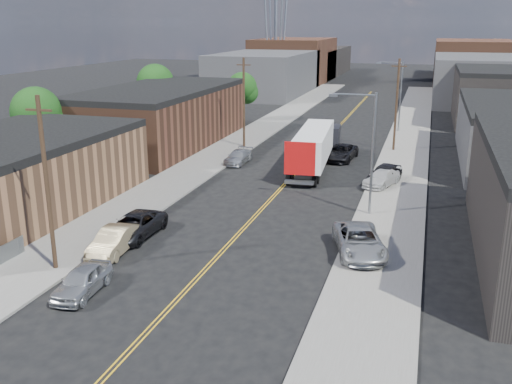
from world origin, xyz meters
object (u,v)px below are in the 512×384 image
Objects in this scene: car_left_a at (82,281)px; car_left_d at (238,157)px; car_left_b at (114,241)px; car_right_lot_b at (382,178)px; car_left_c at (134,226)px; car_ahead_truck at (341,152)px; car_right_lot_a at (359,241)px; car_right_lot_c at (384,173)px; semi_truck at (317,145)px.

car_left_a is 29.75m from car_left_d.
car_left_b is 24.42m from car_right_lot_b.
car_left_c is 0.98× the size of car_ahead_truck.
car_left_a is at bearing -98.06° from car_ahead_truck.
car_right_lot_a is at bearing 5.30° from car_left_c.
car_right_lot_c reaches higher than car_left_c.
car_right_lot_c reaches higher than car_right_lot_b.
semi_truck is 3.41× the size of car_right_lot_b.
car_left_d is 0.80× the size of car_ahead_truck.
car_left_c is at bearing -87.87° from car_left_d.
car_left_a is (-6.50, -30.21, -1.57)m from semi_truck.
car_left_d is at bearing 178.88° from semi_truck.
car_left_d is (-7.90, -0.49, -1.65)m from semi_truck.
semi_truck is 4.59m from car_ahead_truck.
car_ahead_truck reaches higher than car_left_b.
car_left_b is (-7.77, -24.84, -1.53)m from semi_truck.
car_ahead_truck is at bearing 61.09° from semi_truck.
semi_truck is 2.75× the size of car_ahead_truck.
semi_truck reaches higher than car_ahead_truck.
car_left_d is at bearing -176.93° from car_right_lot_c.
car_right_lot_c is (0.13, 16.87, -0.00)m from car_right_lot_a.
car_right_lot_c reaches higher than car_left_b.
car_right_lot_c is 0.84× the size of car_ahead_truck.
car_left_a is at bearing -106.80° from semi_truck.
car_left_b reaches higher than car_left_c.
car_right_lot_a is 15.75m from car_right_lot_b.
car_right_lot_c is at bearing 50.38° from car_left_b.
car_left_c reaches higher than car_left_d.
car_left_b reaches higher than car_right_lot_b.
car_left_b is at bearing -108.39° from car_right_lot_c.
car_right_lot_c is (0.13, 1.12, 0.15)m from car_right_lot_b.
car_right_lot_c is at bearing 51.59° from car_left_c.
car_right_lot_c is (6.83, -4.05, -1.35)m from semi_truck.
car_left_b is 0.83× the size of car_ahead_truck.
car_right_lot_b is at bearing -56.07° from car_ahead_truck.
car_ahead_truck is at bearing 72.30° from car_left_a.
car_ahead_truck reaches higher than car_right_lot_b.
semi_truck is 3.43× the size of car_left_d.
car_ahead_truck is (-4.92, 24.87, -0.17)m from car_right_lot_a.
car_left_b is at bearing -105.35° from car_right_lot_b.
car_right_lot_a is at bearing -73.76° from car_right_lot_c.
car_right_lot_a reaches higher than car_left_c.
car_left_a is 28.30m from car_right_lot_b.
car_left_d is at bearing -176.80° from car_right_lot_b.
semi_truck is 2.81× the size of car_left_c.
semi_truck is 3.62× the size of car_left_a.
car_left_b is 0.81× the size of car_right_lot_a.
car_left_c is 21.57m from car_left_d.
car_right_lot_a is (14.60, -20.44, 0.30)m from car_left_d.
car_left_d is at bearing 88.62° from car_left_a.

